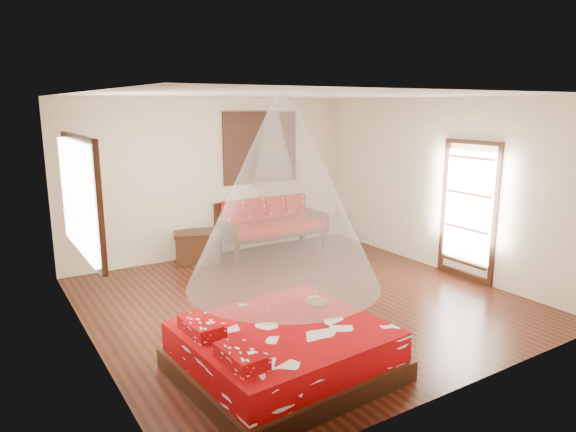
# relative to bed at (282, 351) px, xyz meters

# --- Properties ---
(room) EXTENTS (5.54, 5.54, 2.84)m
(room) POSITION_rel_bed_xyz_m (1.26, 1.60, 1.15)
(room) COLOR black
(room) RESTS_ON ground
(bed) EXTENTS (2.10, 1.92, 0.63)m
(bed) POSITION_rel_bed_xyz_m (0.00, 0.00, 0.00)
(bed) COLOR black
(bed) RESTS_ON floor
(daybed) EXTENTS (1.96, 0.87, 0.98)m
(daybed) POSITION_rel_bed_xyz_m (2.18, 3.99, 0.27)
(daybed) COLOR black
(daybed) RESTS_ON floor
(storage_chest) EXTENTS (0.92, 0.80, 0.54)m
(storage_chest) POSITION_rel_bed_xyz_m (0.75, 4.05, 0.02)
(storage_chest) COLOR black
(storage_chest) RESTS_ON floor
(shutter_panel) EXTENTS (1.52, 0.06, 1.32)m
(shutter_panel) POSITION_rel_bed_xyz_m (2.18, 4.32, 1.65)
(shutter_panel) COLOR black
(shutter_panel) RESTS_ON wall_back
(window_left) EXTENTS (0.10, 1.74, 1.34)m
(window_left) POSITION_rel_bed_xyz_m (-1.45, 1.80, 1.45)
(window_left) COLOR black
(window_left) RESTS_ON wall_left
(glazed_door) EXTENTS (0.08, 1.02, 2.16)m
(glazed_door) POSITION_rel_bed_xyz_m (3.98, 1.00, 0.82)
(glazed_door) COLOR black
(glazed_door) RESTS_ON floor
(wine_tray) EXTENTS (0.26, 0.26, 0.21)m
(wine_tray) POSITION_rel_bed_xyz_m (0.67, 0.34, 0.30)
(wine_tray) COLOR brown
(wine_tray) RESTS_ON bed
(mosquito_net_main) EXTENTS (1.89, 1.89, 1.80)m
(mosquito_net_main) POSITION_rel_bed_xyz_m (0.02, 0.00, 1.60)
(mosquito_net_main) COLOR white
(mosquito_net_main) RESTS_ON ceiling
(mosquito_net_daybed) EXTENTS (0.78, 0.78, 1.50)m
(mosquito_net_daybed) POSITION_rel_bed_xyz_m (2.18, 3.85, 1.75)
(mosquito_net_daybed) COLOR white
(mosquito_net_daybed) RESTS_ON ceiling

